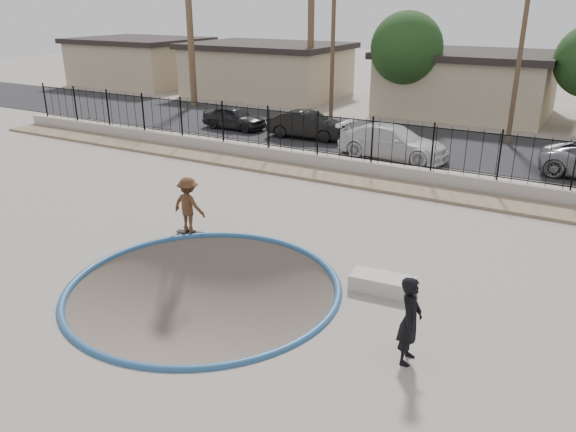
# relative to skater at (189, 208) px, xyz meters

# --- Properties ---
(ground) EXTENTS (120.00, 120.00, 2.20)m
(ground) POSITION_rel_skater_xyz_m (2.52, 10.40, -1.97)
(ground) COLOR gray
(ground) RESTS_ON ground
(bowl_pit) EXTENTS (6.84, 6.84, 1.80)m
(bowl_pit) POSITION_rel_skater_xyz_m (2.52, -2.60, -0.87)
(bowl_pit) COLOR #50483D
(bowl_pit) RESTS_ON ground
(coping_ring) EXTENTS (7.04, 7.04, 0.20)m
(coping_ring) POSITION_rel_skater_xyz_m (2.52, -2.60, -0.87)
(coping_ring) COLOR navy
(coping_ring) RESTS_ON ground
(rock_strip) EXTENTS (42.00, 1.60, 0.11)m
(rock_strip) POSITION_rel_skater_xyz_m (2.52, 7.60, -0.82)
(rock_strip) COLOR #8F755D
(rock_strip) RESTS_ON ground
(retaining_wall) EXTENTS (42.00, 0.45, 0.60)m
(retaining_wall) POSITION_rel_skater_xyz_m (2.52, 8.70, -0.57)
(retaining_wall) COLOR gray
(retaining_wall) RESTS_ON ground
(fence) EXTENTS (40.00, 0.04, 1.80)m
(fence) POSITION_rel_skater_xyz_m (2.52, 8.70, 0.63)
(fence) COLOR black
(fence) RESTS_ON retaining_wall
(street) EXTENTS (90.00, 8.00, 0.04)m
(street) POSITION_rel_skater_xyz_m (2.52, 15.40, -0.86)
(street) COLOR black
(street) RESTS_ON ground
(house_west_far) EXTENTS (10.60, 8.60, 3.90)m
(house_west_far) POSITION_rel_skater_xyz_m (-25.48, 24.90, 1.10)
(house_west_far) COLOR tan
(house_west_far) RESTS_ON ground
(house_west) EXTENTS (11.60, 8.60, 3.90)m
(house_west) POSITION_rel_skater_xyz_m (-12.48, 24.90, 1.10)
(house_west) COLOR tan
(house_west) RESTS_ON ground
(house_center) EXTENTS (10.60, 8.60, 3.90)m
(house_center) POSITION_rel_skater_xyz_m (2.52, 24.90, 1.10)
(house_center) COLOR tan
(house_center) RESTS_ON ground
(palm_mid) EXTENTS (2.30, 2.30, 9.30)m
(palm_mid) POSITION_rel_skater_xyz_m (-7.48, 22.40, 5.81)
(palm_mid) COLOR brown
(palm_mid) RESTS_ON ground
(utility_pole_left) EXTENTS (1.70, 0.24, 9.00)m
(utility_pole_left) POSITION_rel_skater_xyz_m (-3.48, 17.40, 3.83)
(utility_pole_left) COLOR #473323
(utility_pole_left) RESTS_ON ground
(utility_pole_mid) EXTENTS (1.70, 0.24, 9.50)m
(utility_pole_mid) POSITION_rel_skater_xyz_m (6.52, 17.40, 4.08)
(utility_pole_mid) COLOR #473323
(utility_pole_mid) RESTS_ON ground
(street_tree_left) EXTENTS (4.32, 4.32, 6.36)m
(street_tree_left) POSITION_rel_skater_xyz_m (-0.48, 21.40, 3.31)
(street_tree_left) COLOR #473323
(street_tree_left) RESTS_ON ground
(skater) EXTENTS (1.14, 0.66, 1.75)m
(skater) POSITION_rel_skater_xyz_m (0.00, 0.00, 0.00)
(skater) COLOR brown
(skater) RESTS_ON ground
(skateboard) EXTENTS (0.93, 0.43, 0.08)m
(skateboard) POSITION_rel_skater_xyz_m (-0.00, 0.00, -0.81)
(skateboard) COLOR black
(skateboard) RESTS_ON ground
(videographer) EXTENTS (0.50, 0.71, 1.86)m
(videographer) POSITION_rel_skater_xyz_m (8.01, -3.04, 0.06)
(videographer) COLOR black
(videographer) RESTS_ON ground
(concrete_ledge) EXTENTS (1.66, 0.84, 0.40)m
(concrete_ledge) POSITION_rel_skater_xyz_m (6.52, -0.50, -0.67)
(concrete_ledge) COLOR #B3AD9F
(concrete_ledge) RESTS_ON ground
(car_a) EXTENTS (3.79, 1.61, 1.28)m
(car_a) POSITION_rel_skater_xyz_m (-7.62, 13.40, -0.20)
(car_a) COLOR black
(car_a) RESTS_ON street
(car_b) EXTENTS (4.35, 1.78, 1.40)m
(car_b) POSITION_rel_skater_xyz_m (-2.92, 13.40, -0.14)
(car_b) COLOR black
(car_b) RESTS_ON street
(car_c) EXTENTS (5.25, 2.39, 1.49)m
(car_c) POSITION_rel_skater_xyz_m (2.35, 11.80, -0.09)
(car_c) COLOR silver
(car_c) RESTS_ON street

